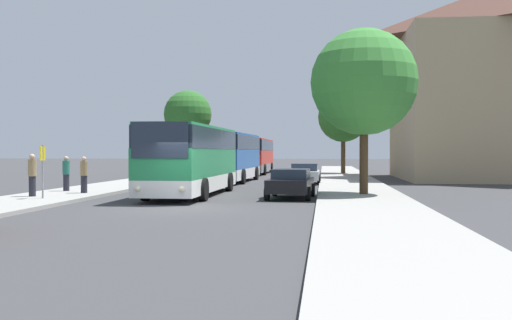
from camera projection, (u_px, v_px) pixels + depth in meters
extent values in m
plane|color=#38383A|center=(181.00, 209.00, 22.31)|extent=(300.00, 300.00, 0.00)
cube|color=gray|center=(4.00, 205.00, 23.10)|extent=(4.00, 120.00, 0.15)
cube|color=gray|center=(372.00, 209.00, 21.52)|extent=(4.00, 120.00, 0.15)
cube|color=silver|center=(192.00, 183.00, 29.05)|extent=(2.69, 10.95, 0.70)
cube|color=#23844C|center=(192.00, 162.00, 29.03)|extent=(2.69, 10.95, 1.29)
cube|color=#232D3D|center=(192.00, 139.00, 29.02)|extent=(2.71, 10.74, 0.95)
cube|color=#23844C|center=(192.00, 128.00, 29.01)|extent=(2.64, 10.73, 0.12)
cube|color=#232D3D|center=(160.00, 140.00, 23.57)|extent=(2.31, 0.09, 1.45)
sphere|color=#F4EAC1|center=(137.00, 189.00, 23.69)|extent=(0.24, 0.24, 0.24)
sphere|color=#F4EAC1|center=(182.00, 189.00, 23.46)|extent=(0.24, 0.24, 0.24)
cylinder|color=black|center=(145.00, 189.00, 25.96)|extent=(0.31, 1.00, 1.00)
cylinder|color=black|center=(203.00, 190.00, 25.64)|extent=(0.31, 1.00, 1.00)
cylinder|color=black|center=(183.00, 182.00, 32.46)|extent=(0.31, 1.00, 1.00)
cylinder|color=black|center=(229.00, 182.00, 32.14)|extent=(0.31, 1.00, 1.00)
cube|color=silver|center=(233.00, 173.00, 42.13)|extent=(2.74, 10.11, 0.70)
cube|color=#285BA8|center=(233.00, 159.00, 42.11)|extent=(2.74, 10.11, 1.31)
cube|color=#232D3D|center=(233.00, 143.00, 42.10)|extent=(2.76, 9.91, 0.95)
cube|color=#285BA8|center=(233.00, 135.00, 42.09)|extent=(2.69, 9.91, 0.12)
cube|color=#232D3D|center=(218.00, 144.00, 37.10)|extent=(2.19, 0.13, 1.45)
sphere|color=#F4EAC1|center=(204.00, 175.00, 37.23)|extent=(0.24, 0.24, 0.24)
sphere|color=#F4EAC1|center=(231.00, 175.00, 36.99)|extent=(0.24, 0.24, 0.24)
cylinder|color=black|center=(206.00, 176.00, 39.32)|extent=(0.33, 1.01, 1.00)
cylinder|color=black|center=(243.00, 177.00, 38.97)|extent=(0.33, 1.01, 1.00)
cylinder|color=black|center=(224.00, 173.00, 45.28)|extent=(0.33, 1.01, 1.00)
cylinder|color=black|center=(256.00, 173.00, 44.93)|extent=(0.33, 1.01, 1.00)
cube|color=gray|center=(255.00, 167.00, 57.35)|extent=(2.53, 11.86, 0.70)
cube|color=red|center=(255.00, 157.00, 57.33)|extent=(2.53, 11.86, 1.26)
cube|color=#232D3D|center=(255.00, 145.00, 57.32)|extent=(2.56, 11.63, 0.95)
cube|color=red|center=(255.00, 140.00, 57.31)|extent=(2.48, 11.62, 0.12)
cube|color=#232D3D|center=(247.00, 147.00, 51.40)|extent=(2.26, 0.06, 1.45)
sphere|color=#F4EAC1|center=(237.00, 169.00, 51.50)|extent=(0.24, 0.24, 0.24)
sphere|color=#F4EAC1|center=(257.00, 169.00, 51.31)|extent=(0.24, 0.24, 0.24)
cylinder|color=black|center=(237.00, 170.00, 53.95)|extent=(0.30, 1.00, 1.00)
cylinder|color=black|center=(264.00, 170.00, 53.67)|extent=(0.30, 1.00, 1.00)
cylinder|color=black|center=(247.00, 167.00, 61.02)|extent=(0.30, 1.00, 1.00)
cylinder|color=black|center=(271.00, 168.00, 60.74)|extent=(0.30, 1.00, 1.00)
cube|color=black|center=(291.00, 185.00, 27.20)|extent=(2.02, 4.24, 0.60)
cube|color=#232D3D|center=(291.00, 174.00, 27.36)|extent=(1.70, 2.24, 0.43)
cylinder|color=black|center=(308.00, 194.00, 25.79)|extent=(0.23, 0.63, 0.62)
cylinder|color=black|center=(267.00, 193.00, 26.09)|extent=(0.23, 0.63, 0.62)
cylinder|color=black|center=(313.00, 190.00, 28.32)|extent=(0.23, 0.63, 0.62)
cylinder|color=black|center=(275.00, 190.00, 28.62)|extent=(0.23, 0.63, 0.62)
cube|color=#B7B7BC|center=(305.00, 175.00, 39.49)|extent=(1.90, 4.47, 0.55)
cube|color=#232D3D|center=(305.00, 167.00, 39.66)|extent=(1.67, 2.32, 0.48)
cylinder|color=black|center=(319.00, 180.00, 38.01)|extent=(0.20, 0.62, 0.62)
cylinder|color=black|center=(289.00, 180.00, 38.23)|extent=(0.20, 0.62, 0.62)
cylinder|color=black|center=(319.00, 178.00, 40.76)|extent=(0.20, 0.62, 0.62)
cylinder|color=black|center=(292.00, 178.00, 40.98)|extent=(0.20, 0.62, 0.62)
cylinder|color=gray|center=(43.00, 172.00, 25.30)|extent=(0.08, 0.08, 2.26)
cube|color=yellow|center=(43.00, 153.00, 25.29)|extent=(0.03, 0.45, 0.60)
cylinder|color=#23232D|center=(32.00, 186.00, 26.48)|extent=(0.30, 0.30, 0.89)
cylinder|color=olive|center=(32.00, 168.00, 26.47)|extent=(0.36, 0.36, 0.74)
sphere|color=tan|center=(32.00, 157.00, 26.46)|extent=(0.24, 0.24, 0.24)
cylinder|color=#23232D|center=(66.00, 183.00, 30.12)|extent=(0.30, 0.30, 0.83)
cylinder|color=#236656|center=(66.00, 167.00, 30.11)|extent=(0.36, 0.36, 0.69)
sphere|color=tan|center=(66.00, 158.00, 30.11)|extent=(0.23, 0.23, 0.23)
cylinder|color=#23232D|center=(84.00, 184.00, 28.67)|extent=(0.30, 0.30, 0.83)
cylinder|color=olive|center=(84.00, 168.00, 28.66)|extent=(0.36, 0.36, 0.69)
sphere|color=tan|center=(84.00, 159.00, 28.65)|extent=(0.22, 0.22, 0.22)
cylinder|color=#47331E|center=(188.00, 153.00, 52.63)|extent=(0.40, 0.40, 3.70)
sphere|color=#286023|center=(188.00, 114.00, 52.58)|extent=(4.19, 4.19, 4.19)
cylinder|color=#47331E|center=(364.00, 158.00, 28.01)|extent=(0.40, 0.40, 3.37)
sphere|color=#387F33|center=(364.00, 82.00, 27.96)|extent=(4.99, 4.99, 4.99)
cylinder|color=#513D23|center=(343.00, 154.00, 54.74)|extent=(0.40, 0.40, 3.43)
sphere|color=#2D7028|center=(343.00, 117.00, 54.69)|extent=(4.60, 4.60, 4.60)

